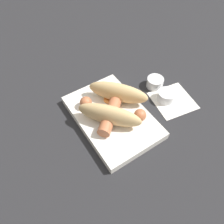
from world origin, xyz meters
name	(u,v)px	position (x,y,z in m)	size (l,w,h in m)	color
ground_plane	(112,119)	(0.00, 0.00, 0.00)	(3.00, 3.00, 0.00)	#232326
food_tray	(112,117)	(0.00, 0.00, 0.01)	(0.25, 0.17, 0.02)	silver
bread_roll	(114,103)	(0.01, -0.01, 0.05)	(0.20, 0.19, 0.06)	tan
sausage	(112,109)	(0.00, 0.00, 0.04)	(0.14, 0.13, 0.03)	#B26642
pickled_veggies	(110,92)	(0.07, -0.04, 0.02)	(0.08, 0.07, 0.01)	orange
napkin	(173,100)	(-0.04, -0.18, 0.00)	(0.13, 0.13, 0.00)	white
condiment_cup_near	(166,96)	(-0.02, -0.17, 0.01)	(0.05, 0.05, 0.03)	silver
condiment_cup_far	(155,83)	(0.03, -0.18, 0.01)	(0.05, 0.05, 0.03)	silver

